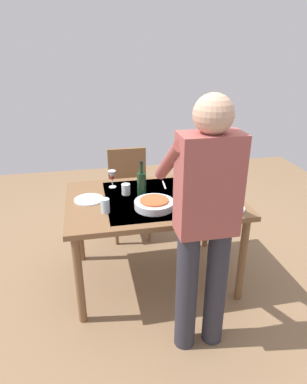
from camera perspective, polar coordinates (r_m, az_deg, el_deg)
name	(u,v)px	position (r m, az deg, el deg)	size (l,w,h in m)	color
ground_plane	(154,277)	(3.14, 0.00, -14.00)	(6.00, 6.00, 0.00)	#846647
dining_table	(154,207)	(2.77, 0.00, -2.51)	(1.38, 0.95, 0.78)	brown
chair_near	(129,187)	(3.60, -4.17, 0.89)	(0.40, 0.40, 0.91)	#523019
person_server	(205,218)	(2.05, 8.65, -4.25)	(0.42, 0.61, 1.69)	#2D2D38
wine_bottle	(142,184)	(2.72, -2.01, 1.43)	(0.07, 0.07, 0.30)	black
wine_glass_left	(189,196)	(2.53, 5.90, -0.63)	(0.07, 0.07, 0.15)	white
wine_glass_right	(112,176)	(2.91, -6.98, 2.70)	(0.07, 0.07, 0.15)	white
water_cup_near_left	(126,189)	(2.79, -4.65, 0.46)	(0.07, 0.07, 0.09)	silver
water_cup_near_right	(105,206)	(2.50, -8.11, -2.30)	(0.07, 0.07, 0.11)	silver
serving_bowl_pasta	(154,204)	(2.55, 0.12, -1.99)	(0.30, 0.30, 0.07)	silver
side_bowl_salad	(217,189)	(2.87, 10.64, 0.55)	(0.18, 0.18, 0.07)	silver
dinner_plate_near	(230,208)	(2.61, 12.63, -2.67)	(0.23, 0.23, 0.01)	silver
dinner_plate_far	(89,200)	(2.73, -10.80, -1.26)	(0.23, 0.23, 0.01)	silver
table_knife	(195,197)	(2.76, 7.01, -0.81)	(0.01, 0.20, 0.01)	silver
table_fork	(164,185)	(2.98, 1.80, 1.19)	(0.01, 0.18, 0.01)	silver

